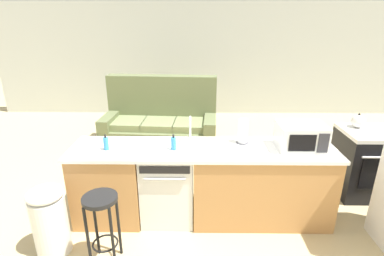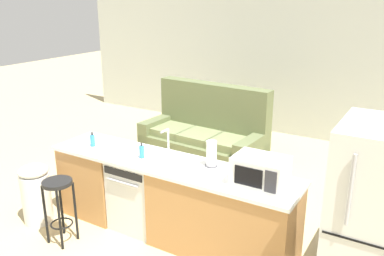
{
  "view_description": "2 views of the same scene",
  "coord_description": "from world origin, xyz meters",
  "px_view_note": "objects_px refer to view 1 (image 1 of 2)",
  "views": [
    {
      "loc": [
        0.06,
        -3.03,
        2.26
      ],
      "look_at": [
        0.02,
        0.4,
        0.99
      ],
      "focal_mm": 28.0,
      "sensor_mm": 36.0,
      "label": 1
    },
    {
      "loc": [
        2.48,
        -3.37,
        2.63
      ],
      "look_at": [
        0.02,
        0.73,
        1.06
      ],
      "focal_mm": 38.0,
      "sensor_mm": 36.0,
      "label": 2
    }
  ],
  "objects_px": {
    "stove_range": "(368,163)",
    "paper_towel_roll": "(243,132)",
    "microwave": "(301,137)",
    "kettle": "(358,121)",
    "dishwasher": "(168,185)",
    "soap_bottle": "(174,143)",
    "dish_soap_bottle": "(106,143)",
    "bar_stool": "(102,216)",
    "trash_bin": "(50,219)",
    "couch": "(161,125)"
  },
  "relations": [
    {
      "from": "stove_range",
      "to": "paper_towel_roll",
      "type": "relative_size",
      "value": 3.19
    },
    {
      "from": "microwave",
      "to": "kettle",
      "type": "distance_m",
      "value": 1.19
    },
    {
      "from": "dishwasher",
      "to": "microwave",
      "type": "bearing_deg",
      "value": -0.05
    },
    {
      "from": "paper_towel_roll",
      "to": "soap_bottle",
      "type": "distance_m",
      "value": 0.8
    },
    {
      "from": "dish_soap_bottle",
      "to": "bar_stool",
      "type": "height_order",
      "value": "dish_soap_bottle"
    },
    {
      "from": "dishwasher",
      "to": "bar_stool",
      "type": "height_order",
      "value": "dishwasher"
    },
    {
      "from": "dish_soap_bottle",
      "to": "kettle",
      "type": "distance_m",
      "value": 3.17
    },
    {
      "from": "kettle",
      "to": "paper_towel_roll",
      "type": "bearing_deg",
      "value": -161.38
    },
    {
      "from": "stove_range",
      "to": "microwave",
      "type": "relative_size",
      "value": 1.8
    },
    {
      "from": "kettle",
      "to": "trash_bin",
      "type": "distance_m",
      "value": 3.82
    },
    {
      "from": "microwave",
      "to": "couch",
      "type": "xyz_separation_m",
      "value": [
        -1.78,
        2.14,
        -0.65
      ]
    },
    {
      "from": "microwave",
      "to": "kettle",
      "type": "relative_size",
      "value": 2.44
    },
    {
      "from": "stove_range",
      "to": "soap_bottle",
      "type": "xyz_separation_m",
      "value": [
        -2.52,
        -0.6,
        0.52
      ]
    },
    {
      "from": "dish_soap_bottle",
      "to": "kettle",
      "type": "relative_size",
      "value": 0.86
    },
    {
      "from": "dish_soap_bottle",
      "to": "bar_stool",
      "type": "bearing_deg",
      "value": -80.84
    },
    {
      "from": "paper_towel_roll",
      "to": "dishwasher",
      "type": "bearing_deg",
      "value": -170.26
    },
    {
      "from": "dishwasher",
      "to": "couch",
      "type": "height_order",
      "value": "couch"
    },
    {
      "from": "dish_soap_bottle",
      "to": "kettle",
      "type": "height_order",
      "value": "kettle"
    },
    {
      "from": "microwave",
      "to": "dish_soap_bottle",
      "type": "height_order",
      "value": "microwave"
    },
    {
      "from": "dishwasher",
      "to": "dish_soap_bottle",
      "type": "xyz_separation_m",
      "value": [
        -0.65,
        -0.06,
        0.55
      ]
    },
    {
      "from": "kettle",
      "to": "couch",
      "type": "bearing_deg",
      "value": 152.02
    },
    {
      "from": "soap_bottle",
      "to": "couch",
      "type": "xyz_separation_m",
      "value": [
        -0.39,
        2.19,
        -0.58
      ]
    },
    {
      "from": "dishwasher",
      "to": "couch",
      "type": "xyz_separation_m",
      "value": [
        -0.32,
        2.14,
        -0.03
      ]
    },
    {
      "from": "paper_towel_roll",
      "to": "microwave",
      "type": "bearing_deg",
      "value": -13.68
    },
    {
      "from": "soap_bottle",
      "to": "couch",
      "type": "bearing_deg",
      "value": 100.22
    },
    {
      "from": "dishwasher",
      "to": "trash_bin",
      "type": "distance_m",
      "value": 1.27
    },
    {
      "from": "dishwasher",
      "to": "kettle",
      "type": "relative_size",
      "value": 4.1
    },
    {
      "from": "dishwasher",
      "to": "soap_bottle",
      "type": "bearing_deg",
      "value": -31.7
    },
    {
      "from": "dishwasher",
      "to": "bar_stool",
      "type": "bearing_deg",
      "value": -126.74
    },
    {
      "from": "microwave",
      "to": "couch",
      "type": "height_order",
      "value": "couch"
    },
    {
      "from": "dishwasher",
      "to": "soap_bottle",
      "type": "xyz_separation_m",
      "value": [
        0.08,
        -0.05,
        0.55
      ]
    },
    {
      "from": "stove_range",
      "to": "kettle",
      "type": "relative_size",
      "value": 4.39
    },
    {
      "from": "trash_bin",
      "to": "couch",
      "type": "xyz_separation_m",
      "value": [
        0.81,
        2.72,
        0.02
      ]
    },
    {
      "from": "bar_stool",
      "to": "couch",
      "type": "relative_size",
      "value": 0.36
    },
    {
      "from": "kettle",
      "to": "bar_stool",
      "type": "distance_m",
      "value": 3.33
    },
    {
      "from": "dish_soap_bottle",
      "to": "couch",
      "type": "relative_size",
      "value": 0.09
    },
    {
      "from": "dishwasher",
      "to": "kettle",
      "type": "height_order",
      "value": "kettle"
    },
    {
      "from": "stove_range",
      "to": "kettle",
      "type": "height_order",
      "value": "kettle"
    },
    {
      "from": "dish_soap_bottle",
      "to": "trash_bin",
      "type": "distance_m",
      "value": 0.92
    },
    {
      "from": "couch",
      "to": "microwave",
      "type": "bearing_deg",
      "value": -50.3
    },
    {
      "from": "stove_range",
      "to": "dish_soap_bottle",
      "type": "relative_size",
      "value": 5.11
    },
    {
      "from": "stove_range",
      "to": "couch",
      "type": "xyz_separation_m",
      "value": [
        -2.92,
        1.59,
        -0.06
      ]
    },
    {
      "from": "microwave",
      "to": "trash_bin",
      "type": "relative_size",
      "value": 0.68
    },
    {
      "from": "bar_stool",
      "to": "trash_bin",
      "type": "distance_m",
      "value": 0.62
    },
    {
      "from": "trash_bin",
      "to": "kettle",
      "type": "bearing_deg",
      "value": 19.56
    },
    {
      "from": "stove_range",
      "to": "microwave",
      "type": "xyz_separation_m",
      "value": [
        -1.14,
        -0.55,
        0.59
      ]
    },
    {
      "from": "dishwasher",
      "to": "stove_range",
      "type": "bearing_deg",
      "value": 11.91
    },
    {
      "from": "kettle",
      "to": "stove_range",
      "type": "bearing_deg",
      "value": -38.19
    },
    {
      "from": "microwave",
      "to": "bar_stool",
      "type": "bearing_deg",
      "value": -160.05
    },
    {
      "from": "microwave",
      "to": "dish_soap_bottle",
      "type": "xyz_separation_m",
      "value": [
        -2.12,
        -0.06,
        -0.07
      ]
    }
  ]
}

